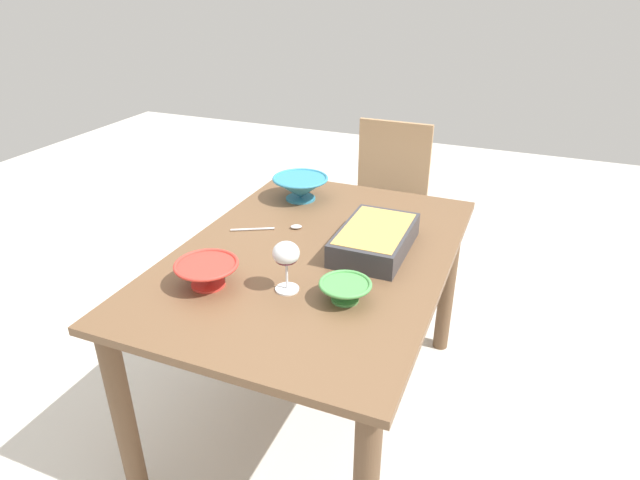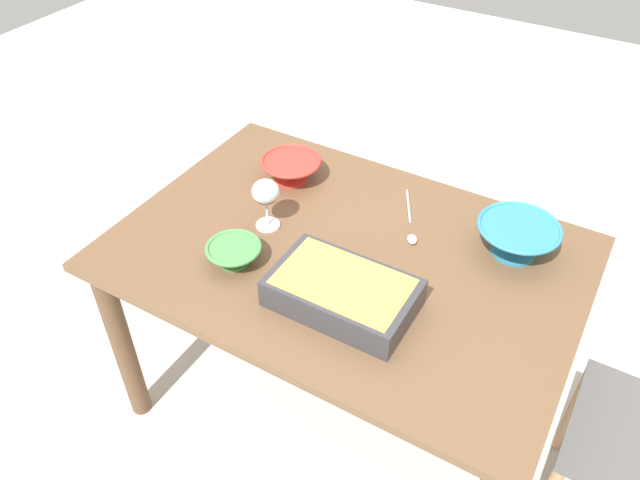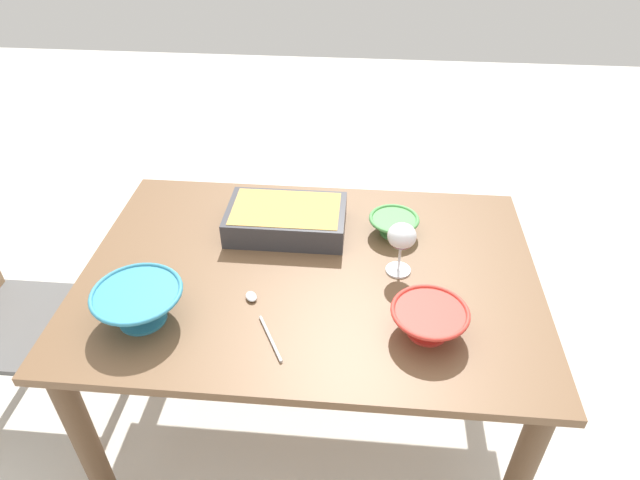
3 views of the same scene
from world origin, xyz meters
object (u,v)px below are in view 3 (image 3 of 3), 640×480
object	(u,v)px
dining_table	(310,299)
serving_spoon	(258,311)
mixing_bowl	(394,224)
serving_bowl	(429,320)
wine_glass	(402,239)
chair	(0,311)
small_bowl	(139,304)
casserole_dish	(286,218)

from	to	relation	value
dining_table	serving_spoon	xyz separation A→B (m)	(0.12, 0.19, 0.13)
mixing_bowl	dining_table	bearing A→B (deg)	39.56
serving_bowl	wine_glass	bearing A→B (deg)	-74.10
wine_glass	dining_table	bearing A→B (deg)	4.26
chair	wine_glass	distance (m)	1.37
small_bowl	chair	bearing A→B (deg)	-19.53
wine_glass	mixing_bowl	distance (m)	0.21
chair	serving_bowl	world-z (taller)	chair
small_bowl	serving_spoon	distance (m)	0.32
small_bowl	serving_spoon	world-z (taller)	small_bowl
chair	serving_bowl	bearing A→B (deg)	171.71
wine_glass	small_bowl	distance (m)	0.75
mixing_bowl	casserole_dish	bearing A→B (deg)	2.17
small_bowl	serving_bowl	distance (m)	0.77
mixing_bowl	wine_glass	bearing A→B (deg)	93.92
dining_table	small_bowl	bearing A→B (deg)	29.57
mixing_bowl	serving_spoon	size ratio (longest dim) A/B	0.64
casserole_dish	serving_bowl	world-z (taller)	casserole_dish
mixing_bowl	serving_bowl	bearing A→B (deg)	100.80
serving_spoon	small_bowl	bearing A→B (deg)	9.25
wine_glass	small_bowl	world-z (taller)	wine_glass
small_bowl	serving_bowl	size ratio (longest dim) A/B	1.18
dining_table	mixing_bowl	world-z (taller)	mixing_bowl
wine_glass	casserole_dish	bearing A→B (deg)	-25.92
wine_glass	casserole_dish	size ratio (longest dim) A/B	0.44
dining_table	chair	distance (m)	1.06
small_bowl	serving_bowl	world-z (taller)	small_bowl
small_bowl	serving_bowl	xyz separation A→B (m)	(-0.77, -0.02, -0.01)
small_bowl	dining_table	bearing A→B (deg)	-150.43
casserole_dish	mixing_bowl	bearing A→B (deg)	-177.83
chair	serving_spoon	world-z (taller)	chair
chair	casserole_dish	xyz separation A→B (m)	(-0.96, -0.22, 0.29)
chair	wine_glass	xyz separation A→B (m)	(-1.32, -0.04, 0.36)
wine_glass	serving_bowl	distance (m)	0.27
chair	mixing_bowl	xyz separation A→B (m)	(-1.31, -0.23, 0.28)
wine_glass	small_bowl	bearing A→B (deg)	20.77
dining_table	mixing_bowl	size ratio (longest dim) A/B	8.38
small_bowl	serving_spoon	bearing A→B (deg)	-170.75
casserole_dish	small_bowl	world-z (taller)	small_bowl
dining_table	mixing_bowl	xyz separation A→B (m)	(-0.25, -0.21, 0.16)
mixing_bowl	serving_bowl	size ratio (longest dim) A/B	0.79
dining_table	wine_glass	size ratio (longest dim) A/B	8.10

